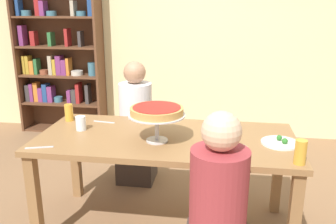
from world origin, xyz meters
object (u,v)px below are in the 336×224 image
at_px(beer_glass_amber_short, 69,112).
at_px(cutlery_fork_far, 220,126).
at_px(salad_plate_near_diner, 232,148).
at_px(salad_plate_far_diner, 280,142).
at_px(cutlery_fork_near, 138,120).
at_px(cutlery_knife_far, 39,147).
at_px(dining_table, 166,148).
at_px(deep_dish_pizza_stand, 157,113).
at_px(cutlery_knife_near, 104,122).
at_px(diner_far_left, 136,131).
at_px(beer_glass_amber_tall, 300,152).
at_px(water_glass_clear_near, 81,123).
at_px(bookshelf, 58,47).

bearing_deg(beer_glass_amber_short, cutlery_fork_far, 1.57).
distance_m(salad_plate_near_diner, beer_glass_amber_short, 1.35).
bearing_deg(cutlery_fork_far, salad_plate_far_diner, 148.37).
bearing_deg(cutlery_fork_near, cutlery_knife_far, 70.39).
distance_m(dining_table, cutlery_knife_far, 0.86).
bearing_deg(deep_dish_pizza_stand, dining_table, 65.43).
bearing_deg(salad_plate_far_diner, cutlery_fork_far, 143.45).
bearing_deg(cutlery_knife_near, dining_table, 163.97).
xyz_separation_m(deep_dish_pizza_stand, cutlery_fork_near, (-0.23, 0.42, -0.20)).
xyz_separation_m(salad_plate_near_diner, salad_plate_far_diner, (0.32, 0.16, -0.00)).
xyz_separation_m(diner_far_left, cutlery_knife_far, (-0.39, -1.07, 0.25)).
relative_size(deep_dish_pizza_stand, cutlery_fork_near, 2.15).
relative_size(cutlery_fork_far, cutlery_knife_far, 1.00).
distance_m(salad_plate_near_diner, cutlery_knife_near, 1.08).
bearing_deg(beer_glass_amber_tall, salad_plate_near_diner, 159.19).
xyz_separation_m(salad_plate_near_diner, cutlery_knife_near, (-0.99, 0.42, -0.01)).
bearing_deg(water_glass_clear_near, beer_glass_amber_short, 131.72).
relative_size(bookshelf, beer_glass_amber_short, 16.35).
relative_size(deep_dish_pizza_stand, salad_plate_near_diner, 1.81).
bearing_deg(water_glass_clear_near, cutlery_fork_far, 12.74).
bearing_deg(cutlery_fork_near, diner_far_left, -55.37).
relative_size(salad_plate_near_diner, cutlery_knife_far, 1.19).
height_order(cutlery_fork_far, cutlery_knife_far, same).
bearing_deg(cutlery_knife_far, water_glass_clear_near, 51.10).
xyz_separation_m(beer_glass_amber_tall, cutlery_knife_far, (-1.63, -0.00, -0.07)).
bearing_deg(deep_dish_pizza_stand, cutlery_knife_near, 145.21).
height_order(deep_dish_pizza_stand, cutlery_knife_far, deep_dish_pizza_stand).
height_order(salad_plate_far_diner, cutlery_fork_near, salad_plate_far_diner).
bearing_deg(diner_far_left, salad_plate_far_diner, 56.94).
distance_m(dining_table, salad_plate_near_diner, 0.50).
relative_size(diner_far_left, water_glass_clear_near, 10.97).
bearing_deg(cutlery_knife_far, cutlery_fork_far, 9.18).
xyz_separation_m(dining_table, salad_plate_near_diner, (0.46, -0.18, 0.10)).
bearing_deg(cutlery_knife_near, beer_glass_amber_tall, 165.60).
distance_m(bookshelf, deep_dish_pizza_stand, 2.69).
relative_size(salad_plate_far_diner, cutlery_fork_far, 1.39).
height_order(deep_dish_pizza_stand, beer_glass_amber_short, deep_dish_pizza_stand).
relative_size(beer_glass_amber_tall, cutlery_fork_near, 0.82).
xyz_separation_m(bookshelf, water_glass_clear_near, (1.06, -1.97, -0.32)).
xyz_separation_m(beer_glass_amber_tall, cutlery_fork_far, (-0.47, 0.60, -0.07)).
relative_size(bookshelf, cutlery_fork_near, 12.29).
xyz_separation_m(salad_plate_far_diner, cutlery_knife_near, (-1.31, 0.27, -0.01)).
bearing_deg(bookshelf, cutlery_fork_far, -39.84).
bearing_deg(cutlery_fork_far, dining_table, 40.46).
relative_size(deep_dish_pizza_stand, beer_glass_amber_short, 2.86).
bearing_deg(salad_plate_far_diner, deep_dish_pizza_stand, -174.97).
bearing_deg(cutlery_knife_far, diner_far_left, 51.96).
relative_size(diner_far_left, cutlery_fork_far, 6.39).
height_order(deep_dish_pizza_stand, salad_plate_far_diner, deep_dish_pizza_stand).
bearing_deg(deep_dish_pizza_stand, diner_far_left, 112.79).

